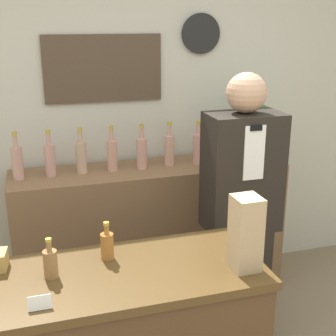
% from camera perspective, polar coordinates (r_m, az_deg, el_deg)
% --- Properties ---
extents(back_wall, '(5.20, 0.09, 2.70)m').
position_cam_1_polar(back_wall, '(3.42, -5.45, 7.00)').
color(back_wall, beige).
rests_on(back_wall, ground_plane).
extents(back_shelf, '(1.91, 0.46, 1.00)m').
position_cam_1_polar(back_shelf, '(3.45, -2.05, -7.86)').
color(back_shelf, brown).
rests_on(back_shelf, ground_plane).
extents(shopkeeper, '(0.43, 0.27, 1.72)m').
position_cam_1_polar(shopkeeper, '(2.84, 8.77, -6.03)').
color(shopkeeper, black).
rests_on(shopkeeper, ground_plane).
extents(potted_plant, '(0.32, 0.32, 0.42)m').
position_cam_1_polar(potted_plant, '(3.44, 10.53, 4.83)').
color(potted_plant, '#4C3D2D').
rests_on(potted_plant, back_shelf).
extents(paper_bag, '(0.12, 0.13, 0.34)m').
position_cam_1_polar(paper_bag, '(2.07, 9.45, -7.86)').
color(paper_bag, tan).
rests_on(paper_bag, display_counter).
extents(tape_dispenser, '(0.09, 0.06, 0.07)m').
position_cam_1_polar(tape_dispenser, '(2.13, 10.08, -11.52)').
color(tape_dispenser, '#2D66A8').
rests_on(tape_dispenser, display_counter).
extents(price_card_right, '(0.09, 0.02, 0.06)m').
position_cam_1_polar(price_card_right, '(1.91, -15.37, -15.57)').
color(price_card_right, white).
rests_on(price_card_right, display_counter).
extents(counter_bottle_1, '(0.06, 0.06, 0.18)m').
position_cam_1_polar(counter_bottle_1, '(2.08, -14.14, -11.15)').
color(counter_bottle_1, olive).
rests_on(counter_bottle_1, display_counter).
extents(counter_bottle_2, '(0.06, 0.06, 0.18)m').
position_cam_1_polar(counter_bottle_2, '(2.18, -7.43, -9.31)').
color(counter_bottle_2, '#A6672E').
rests_on(counter_bottle_2, display_counter).
extents(shelf_bottle_0, '(0.07, 0.07, 0.31)m').
position_cam_1_polar(shelf_bottle_0, '(3.14, -17.90, 0.75)').
color(shelf_bottle_0, tan).
rests_on(shelf_bottle_0, back_shelf).
extents(shelf_bottle_1, '(0.07, 0.07, 0.31)m').
position_cam_1_polar(shelf_bottle_1, '(3.14, -14.19, 1.08)').
color(shelf_bottle_1, tan).
rests_on(shelf_bottle_1, back_shelf).
extents(shelf_bottle_2, '(0.07, 0.07, 0.31)m').
position_cam_1_polar(shelf_bottle_2, '(3.16, -10.51, 1.43)').
color(shelf_bottle_2, tan).
rests_on(shelf_bottle_2, back_shelf).
extents(shelf_bottle_3, '(0.07, 0.07, 0.31)m').
position_cam_1_polar(shelf_bottle_3, '(3.18, -6.83, 1.68)').
color(shelf_bottle_3, tan).
rests_on(shelf_bottle_3, back_shelf).
extents(shelf_bottle_4, '(0.07, 0.07, 0.31)m').
position_cam_1_polar(shelf_bottle_4, '(3.21, -3.21, 1.94)').
color(shelf_bottle_4, tan).
rests_on(shelf_bottle_4, back_shelf).
extents(shelf_bottle_5, '(0.07, 0.07, 0.31)m').
position_cam_1_polar(shelf_bottle_5, '(3.28, 0.17, 2.33)').
color(shelf_bottle_5, tan).
rests_on(shelf_bottle_5, back_shelf).
extents(shelf_bottle_6, '(0.07, 0.07, 0.31)m').
position_cam_1_polar(shelf_bottle_6, '(3.32, 3.68, 2.48)').
color(shelf_bottle_6, tan).
rests_on(shelf_bottle_6, back_shelf).
extents(shelf_bottle_7, '(0.07, 0.07, 0.31)m').
position_cam_1_polar(shelf_bottle_7, '(3.41, 6.76, 2.83)').
color(shelf_bottle_7, tan).
rests_on(shelf_bottle_7, back_shelf).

